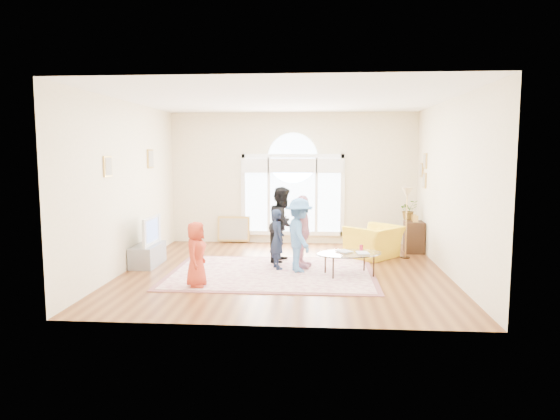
# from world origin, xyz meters

# --- Properties ---
(ground) EXTENTS (6.00, 6.00, 0.00)m
(ground) POSITION_xyz_m (0.00, 0.00, 0.00)
(ground) COLOR #532A13
(ground) RESTS_ON ground
(room_shell) EXTENTS (6.00, 6.00, 6.00)m
(room_shell) POSITION_xyz_m (0.01, 2.83, 1.57)
(room_shell) COLOR beige
(room_shell) RESTS_ON ground
(area_rug) EXTENTS (3.60, 2.60, 0.02)m
(area_rug) POSITION_xyz_m (-0.23, -0.17, 0.01)
(area_rug) COLOR beige
(area_rug) RESTS_ON ground
(rug_border) EXTENTS (3.80, 2.80, 0.01)m
(rug_border) POSITION_xyz_m (-0.23, -0.17, 0.01)
(rug_border) COLOR brown
(rug_border) RESTS_ON ground
(tv_console) EXTENTS (0.45, 1.00, 0.42)m
(tv_console) POSITION_xyz_m (-2.75, 0.30, 0.21)
(tv_console) COLOR gray
(tv_console) RESTS_ON ground
(television) EXTENTS (0.16, 0.97, 0.56)m
(television) POSITION_xyz_m (-2.74, 0.30, 0.70)
(television) COLOR black
(television) RESTS_ON tv_console
(coffee_table) EXTENTS (1.38, 1.10, 0.54)m
(coffee_table) POSITION_xyz_m (1.20, -0.23, 0.40)
(coffee_table) COLOR silver
(coffee_table) RESTS_ON ground
(armchair) EXTENTS (1.38, 1.40, 0.68)m
(armchair) POSITION_xyz_m (1.82, 1.38, 0.34)
(armchair) COLOR yellow
(armchair) RESTS_ON ground
(side_cabinet) EXTENTS (0.40, 0.50, 0.70)m
(side_cabinet) POSITION_xyz_m (2.78, 2.02, 0.35)
(side_cabinet) COLOR black
(side_cabinet) RESTS_ON ground
(floor_lamp) EXTENTS (0.29, 0.29, 1.51)m
(floor_lamp) POSITION_xyz_m (2.49, 1.41, 1.28)
(floor_lamp) COLOR black
(floor_lamp) RESTS_ON ground
(plant_pedestal) EXTENTS (0.20, 0.20, 0.70)m
(plant_pedestal) POSITION_xyz_m (2.70, 2.35, 0.35)
(plant_pedestal) COLOR white
(plant_pedestal) RESTS_ON ground
(potted_plant) EXTENTS (0.51, 0.48, 0.45)m
(potted_plant) POSITION_xyz_m (2.70, 2.35, 0.92)
(potted_plant) COLOR #33722D
(potted_plant) RESTS_ON plant_pedestal
(leaning_picture) EXTENTS (0.80, 0.14, 0.62)m
(leaning_picture) POSITION_xyz_m (-1.46, 2.90, 0.00)
(leaning_picture) COLOR tan
(leaning_picture) RESTS_ON ground
(child_red) EXTENTS (0.36, 0.54, 1.09)m
(child_red) POSITION_xyz_m (-1.39, -1.22, 0.56)
(child_red) COLOR #C03B23
(child_red) RESTS_ON area_rug
(child_navy) EXTENTS (0.41, 0.49, 1.15)m
(child_navy) POSITION_xyz_m (-0.15, 0.15, 0.59)
(child_navy) COLOR #182238
(child_navy) RESTS_ON area_rug
(child_black) EXTENTS (0.70, 0.83, 1.53)m
(child_black) POSITION_xyz_m (-0.09, 0.81, 0.78)
(child_black) COLOR black
(child_black) RESTS_ON area_rug
(child_pink) EXTENTS (0.53, 0.88, 1.40)m
(child_pink) POSITION_xyz_m (0.32, 0.26, 0.72)
(child_pink) COLOR pink
(child_pink) RESTS_ON area_rug
(child_blue) EXTENTS (0.76, 1.00, 1.38)m
(child_blue) POSITION_xyz_m (0.28, -0.05, 0.71)
(child_blue) COLOR #4A81C3
(child_blue) RESTS_ON area_rug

